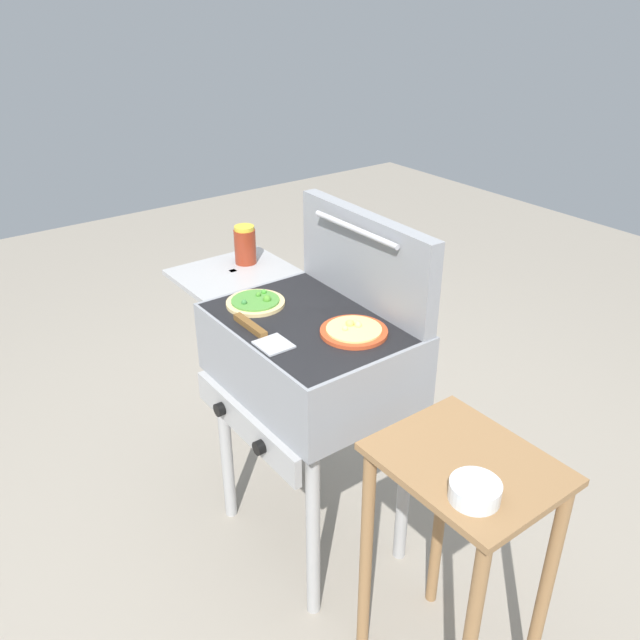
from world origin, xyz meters
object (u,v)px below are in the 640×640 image
object	(u,v)px
pizza_cheese	(354,331)
sauce_jar	(245,245)
grill	(307,358)
prep_table	(459,529)
pizza_veggie	(256,302)
spatula	(260,333)
topping_bowl_near	(475,492)

from	to	relation	value
pizza_cheese	sauce_jar	size ratio (longest dim) A/B	1.42
grill	prep_table	xyz separation A→B (m)	(0.67, 0.00, -0.20)
sauce_jar	pizza_veggie	bearing A→B (deg)	-25.78
sauce_jar	spatula	bearing A→B (deg)	-26.83
sauce_jar	spatula	world-z (taller)	sauce_jar
prep_table	topping_bowl_near	bearing A→B (deg)	-42.16
pizza_veggie	topping_bowl_near	world-z (taller)	pizza_veggie
pizza_veggie	sauce_jar	bearing A→B (deg)	154.22
grill	spatula	distance (m)	0.23
grill	sauce_jar	xyz separation A→B (m)	(-0.50, 0.08, 0.21)
pizza_veggie	topping_bowl_near	xyz separation A→B (m)	(0.95, -0.01, -0.10)
prep_table	topping_bowl_near	xyz separation A→B (m)	(0.10, -0.09, 0.25)
pizza_veggie	spatula	bearing A→B (deg)	-28.62
pizza_cheese	topping_bowl_near	world-z (taller)	pizza_cheese
grill	pizza_veggie	bearing A→B (deg)	-157.23
pizza_veggie	sauce_jar	xyz separation A→B (m)	(-0.32, 0.16, 0.06)
spatula	topping_bowl_near	world-z (taller)	spatula
grill	topping_bowl_near	bearing A→B (deg)	-6.30
sauce_jar	topping_bowl_near	bearing A→B (deg)	-7.46
spatula	prep_table	world-z (taller)	spatula
pizza_veggie	spatula	distance (m)	0.21
grill	spatula	bearing A→B (deg)	-88.05
pizza_cheese	topping_bowl_near	bearing A→B (deg)	-13.09
sauce_jar	grill	bearing A→B (deg)	-9.24
pizza_veggie	prep_table	size ratio (longest dim) A/B	0.24
pizza_veggie	spatula	world-z (taller)	pizza_veggie
grill	pizza_cheese	distance (m)	0.23
sauce_jar	spatula	distance (m)	0.57
pizza_veggie	prep_table	world-z (taller)	pizza_veggie
pizza_veggie	prep_table	bearing A→B (deg)	5.31
spatula	topping_bowl_near	size ratio (longest dim) A/B	2.18
pizza_cheese	grill	bearing A→B (deg)	-160.66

